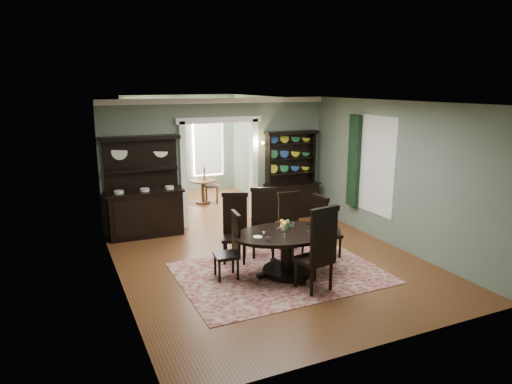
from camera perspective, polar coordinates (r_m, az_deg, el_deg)
room at (r=8.26m, az=2.28°, el=1.20°), size 5.51×6.01×3.01m
parlor at (r=13.34m, az=-8.33°, el=5.46°), size 3.51×3.50×3.01m
doorway_trim at (r=10.93m, az=-4.65°, el=4.38°), size 2.08×0.25×2.57m
right_window at (r=10.41m, az=13.47°, el=3.51°), size 0.15×1.47×2.12m
wall_sconce at (r=11.11m, az=0.23°, el=5.98°), size 0.27×0.21×0.21m
rug at (r=8.33m, az=3.04°, el=-10.07°), size 3.57×2.59×0.01m
dining_table at (r=8.12m, az=3.97°, el=-6.63°), size 2.08×1.98×0.78m
centerpiece at (r=8.09m, az=3.55°, el=-4.48°), size 1.24×0.80×0.20m
chair_far_left at (r=8.72m, az=-2.66°, el=-4.16°), size 0.63×0.62×1.31m
chair_far_mid at (r=9.00m, az=0.91°, el=-3.50°), size 0.64×0.63×1.34m
chair_far_right at (r=9.19m, az=4.28°, el=-3.59°), size 0.49×0.47×1.22m
chair_end_left at (r=7.95m, az=-3.07°, el=-6.49°), size 0.46×0.48×1.18m
chair_end_right at (r=8.90m, az=8.44°, el=-4.14°), size 0.45×0.49×1.26m
chair_near at (r=7.41m, az=7.91°, el=-6.89°), size 0.61×0.58×1.45m
sideboard at (r=10.39m, az=-13.76°, el=-1.18°), size 1.70×0.63×2.22m
welsh_dresser at (r=11.62m, az=4.45°, el=0.76°), size 1.41×0.55×2.18m
parlor_table at (r=12.98m, az=-6.66°, el=0.48°), size 0.73×0.73×0.68m
parlor_chair_left at (r=12.76m, az=-10.06°, el=0.35°), size 0.41×0.40×0.91m
parlor_chair_right at (r=13.01m, az=-5.91°, el=1.03°), size 0.49×0.48×1.03m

